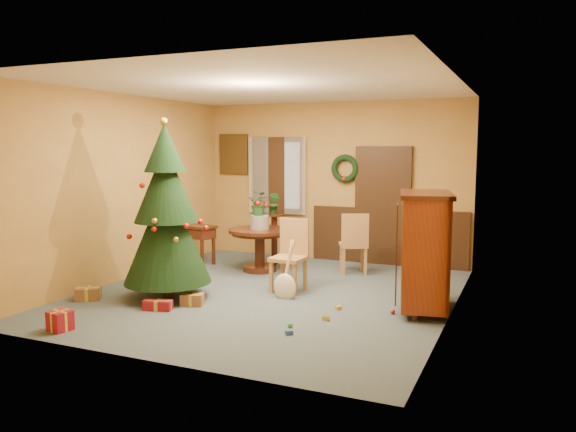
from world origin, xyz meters
The scene contains 21 objects.
room_envelope centered at (0.21, 2.70, 1.12)m, with size 5.50×5.50×5.50m.
dining_table centered at (-0.80, 1.31, 0.50)m, with size 1.05×1.05×0.72m.
urn centered at (-0.80, 1.31, 0.83)m, with size 0.31×0.31×0.23m, color slate.
centerpiece_plant centered at (-0.80, 1.31, 1.15)m, with size 0.36×0.32×0.40m, color #1E4C23.
chair_near centered at (0.20, 0.32, 0.56)m, with size 0.47×0.47×1.05m.
chair_far centered at (0.73, 1.71, 0.55)m, with size 0.58×0.58×1.02m.
guitar centered at (0.29, -0.11, 0.39)m, with size 0.33×0.16×0.78m, color #F6EBCD, non-canonical shape.
plant_stand centered at (-0.81, 1.92, 0.56)m, with size 0.35×0.35×0.91m.
stand_plant centered at (-0.81, 1.92, 1.10)m, with size 0.21×0.17×0.38m, color #19471E.
christmas_tree centered at (-1.22, -0.72, 1.17)m, with size 1.20×1.20×2.48m.
writing_desk centered at (-2.15, 1.41, 0.53)m, with size 0.86×0.57×0.70m.
sideboard centered at (2.15, 0.05, 0.81)m, with size 0.86×1.29×1.52m.
gift_a centered at (-2.15, -1.26, 0.08)m, with size 0.39×0.36×0.17m.
gift_b centered at (-1.50, -2.40, 0.11)m, with size 0.26×0.26×0.23m.
gift_c centered at (-0.69, -0.91, 0.08)m, with size 0.33×0.27×0.16m.
gift_d centered at (-0.97, -1.28, 0.06)m, with size 0.39×0.23×0.13m.
toy_a centered at (0.95, -1.50, 0.03)m, with size 0.08×0.05×0.05m, color #2853B0.
toy_b centered at (0.87, -1.26, 0.03)m, with size 0.06×0.06×0.06m, color green.
toy_c centered at (1.15, -0.35, 0.03)m, with size 0.08×0.05×0.05m, color gold.
toy_d centered at (1.84, -0.26, 0.03)m, with size 0.06×0.06×0.06m, color red.
toy_e centered at (1.15, -0.84, 0.03)m, with size 0.08×0.05×0.05m, color gold.
Camera 1 is at (3.35, -7.04, 2.07)m, focal length 35.00 mm.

